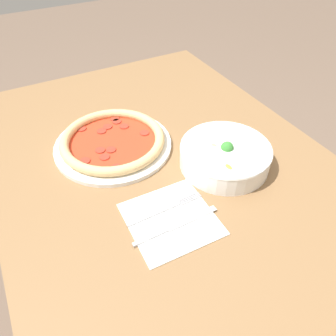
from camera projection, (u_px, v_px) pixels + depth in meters
ground_plane at (162, 288)px, 1.36m from camera, size 8.00×8.00×0.00m
dining_table at (159, 184)px, 0.95m from camera, size 1.12×0.84×0.72m
pizza at (113, 142)px, 0.89m from camera, size 0.32×0.32×0.04m
bowl at (225, 155)px, 0.83m from camera, size 0.23×0.23×0.07m
napkin at (171, 219)px, 0.72m from camera, size 0.19×0.19×0.00m
fork at (164, 210)px, 0.73m from camera, size 0.02×0.19×0.00m
knife at (172, 227)px, 0.70m from camera, size 0.02×0.20×0.01m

